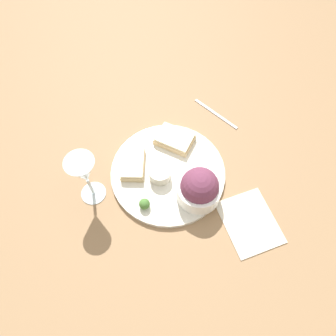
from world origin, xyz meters
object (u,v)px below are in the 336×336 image
object	(u,v)px
cheese_toast_near	(175,139)
napkin	(250,222)
sauce_ramekin	(160,173)
salad_bowl	(199,188)
wine_glass	(84,173)
fork	(216,114)
cheese_toast_far	(133,164)

from	to	relation	value
cheese_toast_near	napkin	world-z (taller)	cheese_toast_near
sauce_ramekin	cheese_toast_near	distance (m)	0.12
salad_bowl	napkin	bearing A→B (deg)	-153.89
sauce_ramekin	wine_glass	world-z (taller)	wine_glass
salad_bowl	cheese_toast_near	distance (m)	0.18
wine_glass	fork	size ratio (longest dim) A/B	1.05
napkin	fork	distance (m)	0.35
cheese_toast_far	wine_glass	bearing A→B (deg)	89.85
cheese_toast_far	fork	size ratio (longest dim) A/B	0.71
cheese_toast_far	fork	xyz separation A→B (m)	(0.02, -0.31, -0.02)
salad_bowl	cheese_toast_near	size ratio (longest dim) A/B	0.92
napkin	cheese_toast_far	bearing A→B (deg)	27.31
cheese_toast_near	cheese_toast_far	distance (m)	0.14
cheese_toast_near	wine_glass	size ratio (longest dim) A/B	0.73
salad_bowl	fork	bearing A→B (deg)	-49.38
sauce_ramekin	fork	size ratio (longest dim) A/B	0.37
sauce_ramekin	napkin	bearing A→B (deg)	-154.11
sauce_ramekin	fork	distance (m)	0.28
cheese_toast_far	salad_bowl	bearing A→B (deg)	-151.77
sauce_ramekin	cheese_toast_near	xyz separation A→B (m)	(0.07, -0.10, -0.01)
cheese_toast_near	cheese_toast_far	size ratio (longest dim) A/B	1.09
sauce_ramekin	salad_bowl	bearing A→B (deg)	-154.40
cheese_toast_far	napkin	world-z (taller)	cheese_toast_far
napkin	sauce_ramekin	bearing A→B (deg)	25.89
cheese_toast_far	napkin	bearing A→B (deg)	-152.69
sauce_ramekin	cheese_toast_near	world-z (taller)	sauce_ramekin
cheese_toast_far	fork	world-z (taller)	cheese_toast_far
salad_bowl	sauce_ramekin	size ratio (longest dim) A/B	1.95
wine_glass	fork	world-z (taller)	wine_glass
cheese_toast_far	napkin	distance (m)	0.34
cheese_toast_far	napkin	xyz separation A→B (m)	(-0.30, -0.16, -0.02)
sauce_ramekin	cheese_toast_near	size ratio (longest dim) A/B	0.47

